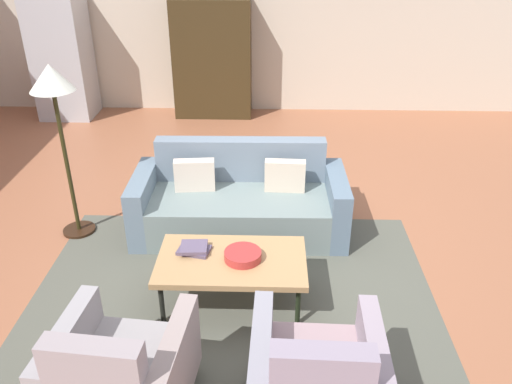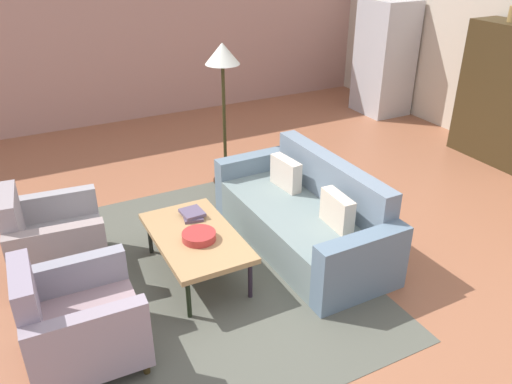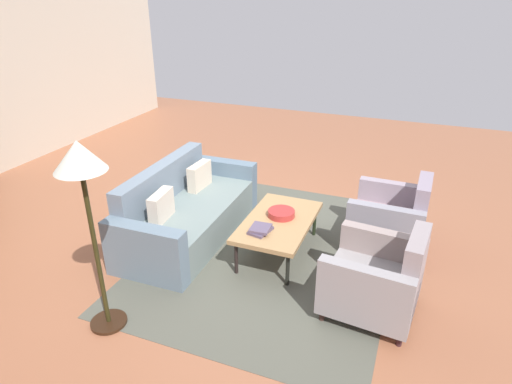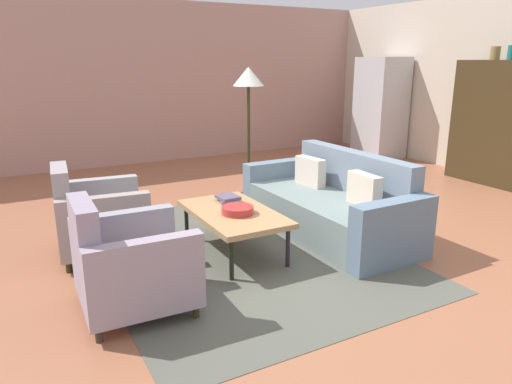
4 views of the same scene
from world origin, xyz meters
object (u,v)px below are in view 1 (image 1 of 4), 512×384
object	(u,v)px
couch	(240,202)
floor_lamp	(54,95)
armchair_left	(119,378)
refrigerator	(62,58)
fruit_bowl	(243,255)
book_stack	(194,249)
cabinet	(212,59)
coffee_table	(231,263)
armchair_right	(316,383)

from	to	relation	value
couch	floor_lamp	xyz separation A→B (m)	(-1.65, -0.15, 1.16)
armchair_left	refrigerator	bearing A→B (deg)	117.85
fruit_bowl	book_stack	world-z (taller)	fruit_bowl
cabinet	refrigerator	bearing A→B (deg)	-177.42
armchair_left	coffee_table	bearing A→B (deg)	68.08
coffee_table	cabinet	size ratio (longest dim) A/B	0.67
armchair_right	floor_lamp	xyz separation A→B (m)	(-2.25, 2.20, 1.10)
coffee_table	refrigerator	xyz separation A→B (m)	(-2.94, 4.54, 0.54)
couch	cabinet	xyz separation A→B (m)	(-0.62, 3.46, 0.61)
fruit_bowl	cabinet	bearing A→B (deg)	98.73
armchair_right	refrigerator	xyz separation A→B (m)	(-3.54, 5.70, 0.58)
couch	coffee_table	bearing A→B (deg)	89.25
coffee_table	floor_lamp	size ratio (longest dim) A/B	0.70
book_stack	refrigerator	size ratio (longest dim) A/B	0.15
armchair_left	book_stack	size ratio (longest dim) A/B	3.07
book_stack	couch	bearing A→B (deg)	74.04
couch	book_stack	size ratio (longest dim) A/B	7.37
armchair_left	couch	bearing A→B (deg)	81.13
cabinet	armchair_left	bearing A→B (deg)	-89.85
coffee_table	cabinet	world-z (taller)	cabinet
armchair_left	refrigerator	size ratio (longest dim) A/B	0.48
armchair_left	cabinet	distance (m)	5.83
refrigerator	armchair_right	bearing A→B (deg)	-58.16
book_stack	fruit_bowl	bearing A→B (deg)	-12.92
refrigerator	couch	bearing A→B (deg)	-48.71
fruit_bowl	book_stack	xyz separation A→B (m)	(-0.40, 0.09, -0.01)
fruit_bowl	book_stack	size ratio (longest dim) A/B	1.04
armchair_right	cabinet	distance (m)	5.96
book_stack	armchair_right	bearing A→B (deg)	-54.08
armchair_right	couch	bearing A→B (deg)	105.98
coffee_table	cabinet	xyz separation A→B (m)	(-0.62, 4.64, 0.51)
couch	book_stack	distance (m)	1.15
armchair_right	floor_lamp	bearing A→B (deg)	137.25
coffee_table	floor_lamp	world-z (taller)	floor_lamp
fruit_bowl	book_stack	bearing A→B (deg)	167.08
couch	refrigerator	bearing A→B (deg)	-49.51
coffee_table	book_stack	distance (m)	0.33
floor_lamp	refrigerator	bearing A→B (deg)	110.31
couch	armchair_right	world-z (taller)	armchair_right
coffee_table	cabinet	distance (m)	4.71
couch	book_stack	world-z (taller)	couch
coffee_table	floor_lamp	bearing A→B (deg)	147.85
couch	floor_lamp	size ratio (longest dim) A/B	1.23
couch	floor_lamp	world-z (taller)	floor_lamp
armchair_left	floor_lamp	distance (m)	2.67
couch	fruit_bowl	size ratio (longest dim) A/B	7.06
book_stack	floor_lamp	bearing A→B (deg)	144.75
coffee_table	armchair_right	xyz separation A→B (m)	(0.60, -1.17, -0.04)
floor_lamp	armchair_right	bearing A→B (deg)	-44.43
book_stack	refrigerator	bearing A→B (deg)	120.62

